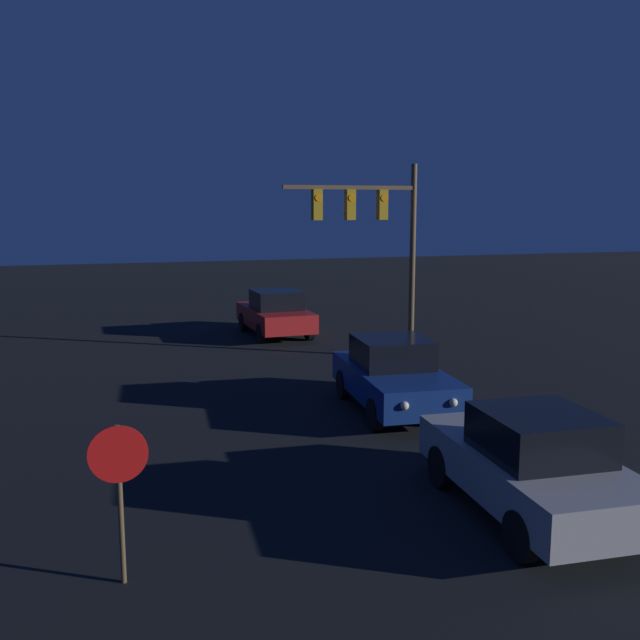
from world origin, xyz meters
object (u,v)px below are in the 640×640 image
object	(u,v)px
traffic_signal_mast	(377,227)
car_near	(532,463)
car_mid	(394,375)
car_far	(275,313)
stop_sign	(119,474)

from	to	relation	value
traffic_signal_mast	car_near	bearing A→B (deg)	-99.34
car_near	car_mid	distance (m)	5.98
car_far	stop_sign	bearing A→B (deg)	-112.28
car_mid	traffic_signal_mast	xyz separation A→B (m)	(1.62, 5.28, 3.29)
car_mid	traffic_signal_mast	bearing A→B (deg)	-102.72
car_near	car_far	xyz separation A→B (m)	(-0.14, 16.28, 0.00)
car_near	stop_sign	world-z (taller)	stop_sign
stop_sign	car_mid	bearing A→B (deg)	44.21
traffic_signal_mast	stop_sign	world-z (taller)	traffic_signal_mast
car_near	stop_sign	size ratio (longest dim) A/B	2.16
stop_sign	traffic_signal_mast	bearing A→B (deg)	55.15
car_far	traffic_signal_mast	bearing A→B (deg)	-70.71
car_far	stop_sign	size ratio (longest dim) A/B	2.15
car_near	traffic_signal_mast	xyz separation A→B (m)	(1.85, 11.26, 3.29)
car_mid	stop_sign	world-z (taller)	stop_sign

